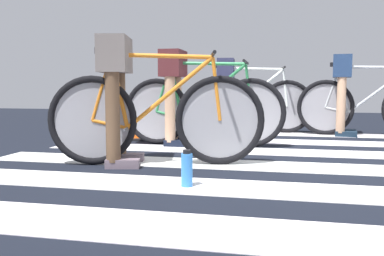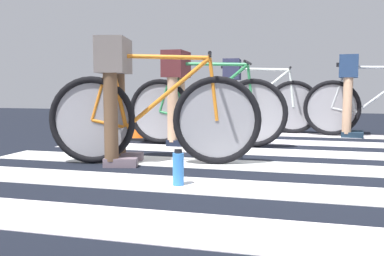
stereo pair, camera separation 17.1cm
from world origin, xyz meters
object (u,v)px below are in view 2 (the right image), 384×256
Objects in this scene: bicycle_1_of_4 at (154,117)px; cyclist_3_of_4 at (349,84)px; cyclist_2_of_4 at (177,85)px; bicycle_4_of_4 at (255,105)px; bicycle_3_of_4 at (375,107)px; cyclist_1_of_4 at (115,83)px; water_bottle at (179,168)px; cyclist_4_of_4 at (233,85)px; bicycle_2_of_4 at (205,110)px; traffic_cone at (139,118)px.

cyclist_3_of_4 reaches higher than bicycle_1_of_4.
cyclist_2_of_4 is 0.58× the size of bicycle_4_of_4.
cyclist_2_of_4 is 0.58× the size of bicycle_3_of_4.
cyclist_1_of_4 is at bearing -122.18° from cyclist_3_of_4.
water_bottle is at bearing -106.03° from cyclist_3_of_4.
cyclist_4_of_4 is at bearing 92.78° from water_bottle.
bicycle_2_of_4 and bicycle_3_of_4 have the same top height.
water_bottle is (0.55, -1.81, -0.54)m from cyclist_2_of_4.
bicycle_4_of_4 is 1.73× the size of cyclist_4_of_4.
traffic_cone reaches higher than water_bottle.
cyclist_3_of_4 is 2.68m from traffic_cone.
cyclist_4_of_4 is (0.25, 2.51, 0.27)m from bicycle_1_of_4.
cyclist_4_of_4 is at bearing -177.32° from bicycle_3_of_4.
bicycle_2_of_4 is 7.37× the size of water_bottle.
cyclist_3_of_4 is 3.39m from water_bottle.
bicycle_1_of_4 is 0.83m from water_bottle.
bicycle_1_of_4 is 2.59m from bicycle_4_of_4.
bicycle_3_of_4 is 0.42m from cyclist_3_of_4.
bicycle_1_of_4 reaches higher than water_bottle.
bicycle_4_of_4 is 7.37× the size of water_bottle.
cyclist_4_of_4 is (0.08, 1.37, 0.27)m from bicycle_2_of_4.
bicycle_1_of_4 is at bearing -98.16° from bicycle_2_of_4.
cyclist_1_of_4 is at bearing -105.75° from cyclist_4_of_4.
cyclist_3_of_4 is (1.58, 1.26, 0.28)m from bicycle_2_of_4.
cyclist_3_of_4 is (1.89, 1.26, 0.01)m from cyclist_2_of_4.
bicycle_2_of_4 is at bearing 69.63° from bicycle_1_of_4.
cyclist_2_of_4 is 1.97m from water_bottle.
cyclist_4_of_4 is at bearing 72.38° from bicycle_1_of_4.
cyclist_1_of_4 is at bearing -97.39° from cyclist_2_of_4.
cyclist_3_of_4 is 1.50m from cyclist_4_of_4.
bicycle_1_of_4 is 1.68× the size of cyclist_1_of_4.
traffic_cone is (-1.01, -0.96, -0.40)m from cyclist_4_of_4.
bicycle_3_of_4 is 1.00× the size of bicycle_4_of_4.
bicycle_4_of_4 is at bearing 65.59° from bicycle_1_of_4.
bicycle_1_of_4 and bicycle_3_of_4 have the same top height.
cyclist_1_of_4 is 0.59× the size of bicycle_3_of_4.
cyclist_4_of_4 is at bearing 43.43° from traffic_cone.
bicycle_1_of_4 is 0.41m from cyclist_1_of_4.
cyclist_4_of_4 reaches higher than bicycle_2_of_4.
traffic_cone is (-2.82, -0.80, -0.13)m from bicycle_3_of_4.
cyclist_1_of_4 is 0.59× the size of bicycle_4_of_4.
bicycle_2_of_4 is at bearing -97.01° from cyclist_4_of_4.
cyclist_4_of_4 is (-1.81, 0.16, 0.27)m from bicycle_3_of_4.
bicycle_2_of_4 reaches higher than traffic_cone.
bicycle_2_of_4 is 1.72× the size of cyclist_2_of_4.
cyclist_2_of_4 is at bearing 85.15° from bicycle_1_of_4.
cyclist_3_of_4 is at bearing -8.03° from cyclist_4_of_4.
bicycle_4_of_4 is at bearing 63.50° from cyclist_2_of_4.
bicycle_1_of_4 is 3.13m from bicycle_3_of_4.
cyclist_2_of_4 is at bearing -33.98° from traffic_cone.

